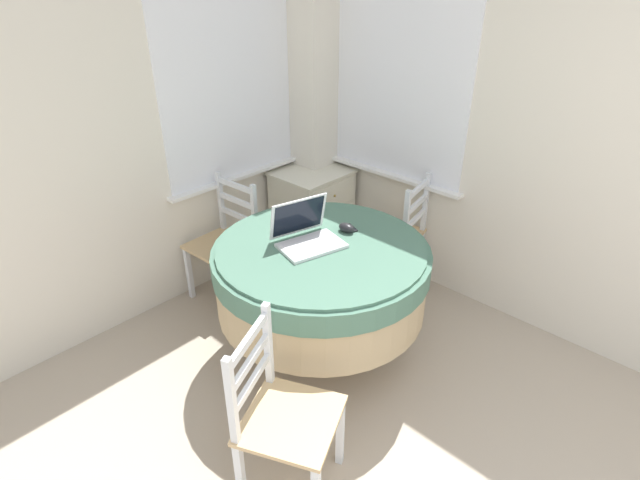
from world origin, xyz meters
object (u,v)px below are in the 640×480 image
laptop (307,235)px  dining_chair_near_back_window (226,242)px  cell_phone (350,228)px  dining_chair_near_right_window (396,235)px  computer_mouse (346,228)px  round_dining_table (321,273)px  dining_chair_camera_near (282,416)px  corner_cabinet (312,213)px

laptop → dining_chair_near_back_window: 0.93m
cell_phone → dining_chair_near_right_window: 0.74m
laptop → computer_mouse: laptop is taller
round_dining_table → cell_phone: cell_phone is taller
computer_mouse → dining_chair_camera_near: (-1.00, -0.50, -0.36)m
round_dining_table → dining_chair_camera_near: bearing=-147.7°
cell_phone → corner_cabinet: cell_phone is taller
round_dining_table → corner_cabinet: 1.27m
computer_mouse → dining_chair_near_right_window: 0.79m
round_dining_table → laptop: laptop is taller
dining_chair_near_right_window → cell_phone: bearing=-171.4°
round_dining_table → computer_mouse: (0.23, 0.01, 0.20)m
laptop → cell_phone: size_ratio=3.61×
round_dining_table → computer_mouse: computer_mouse is taller
dining_chair_camera_near → dining_chair_near_back_window: bearing=61.0°
corner_cabinet → computer_mouse: bearing=-125.4°
laptop → corner_cabinet: bearing=42.7°
round_dining_table → dining_chair_camera_near: dining_chair_camera_near is taller
round_dining_table → dining_chair_near_back_window: bearing=89.5°
round_dining_table → computer_mouse: bearing=2.0°
round_dining_table → dining_chair_near_back_window: 0.94m
round_dining_table → laptop: bearing=112.8°
laptop → dining_chair_near_back_window: laptop is taller
round_dining_table → laptop: (-0.03, 0.08, 0.23)m
laptop → dining_chair_near_back_window: bearing=87.2°
dining_chair_near_right_window → dining_chair_camera_near: bearing=-160.4°
computer_mouse → dining_chair_camera_near: bearing=-153.5°
dining_chair_near_back_window → corner_cabinet: 0.86m
dining_chair_near_back_window → dining_chair_near_right_window: bearing=-41.7°
cell_phone → dining_chair_near_back_window: 1.01m
dining_chair_camera_near → dining_chair_near_right_window: bearing=19.6°
dining_chair_near_back_window → cell_phone: bearing=-74.1°
laptop → dining_chair_camera_near: 1.02m
computer_mouse → round_dining_table: bearing=-178.0°
dining_chair_near_back_window → dining_chair_camera_near: (-0.79, -1.42, 0.00)m
dining_chair_near_back_window → corner_cabinet: bearing=-1.4°
laptop → dining_chair_near_back_window: (0.04, 0.85, -0.39)m
laptop → computer_mouse: (0.26, -0.07, -0.03)m
laptop → computer_mouse: bearing=-15.4°
dining_chair_near_back_window → computer_mouse: bearing=-76.7°
round_dining_table → dining_chair_near_right_window: dining_chair_near_right_window is taller
dining_chair_camera_near → corner_cabinet: 2.16m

